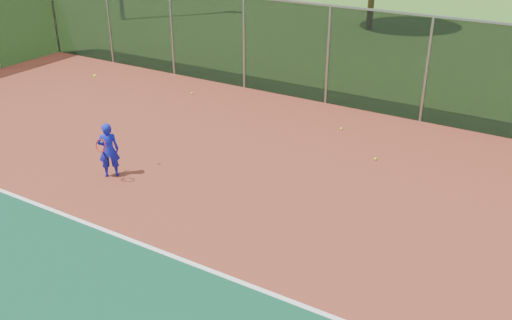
% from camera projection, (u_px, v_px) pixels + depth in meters
% --- Properties ---
extents(fence_back, '(30.00, 0.06, 3.03)m').
position_uv_depth(fence_back, '(427.00, 69.00, 15.81)').
color(fence_back, black).
rests_on(fence_back, court_apron).
extents(tennis_player, '(0.59, 0.69, 2.39)m').
position_uv_depth(tennis_player, '(108.00, 150.00, 13.05)').
color(tennis_player, '#1318B4').
rests_on(tennis_player, court_apron).
extents(practice_ball_0, '(0.07, 0.07, 0.07)m').
position_uv_depth(practice_ball_0, '(375.00, 159.00, 14.09)').
color(practice_ball_0, '#CFEA1B').
rests_on(practice_ball_0, court_apron).
extents(practice_ball_3, '(0.07, 0.07, 0.07)m').
position_uv_depth(practice_ball_3, '(100.00, 141.00, 15.05)').
color(practice_ball_3, '#CFEA1B').
rests_on(practice_ball_3, court_apron).
extents(practice_ball_4, '(0.07, 0.07, 0.07)m').
position_uv_depth(practice_ball_4, '(341.00, 129.00, 15.85)').
color(practice_ball_4, '#CFEA1B').
rests_on(practice_ball_4, court_apron).
extents(practice_ball_5, '(0.07, 0.07, 0.07)m').
position_uv_depth(practice_ball_5, '(192.00, 93.00, 18.61)').
color(practice_ball_5, '#CFEA1B').
rests_on(practice_ball_5, court_apron).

